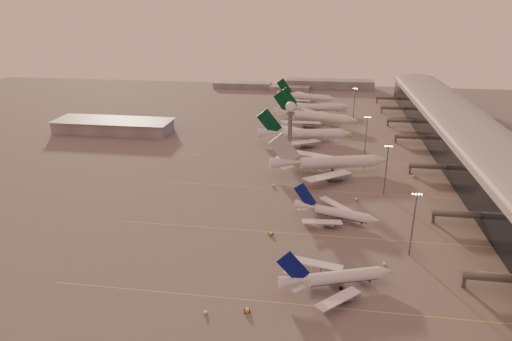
# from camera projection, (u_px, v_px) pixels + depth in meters

# --- Properties ---
(ground) EXTENTS (700.00, 700.00, 0.00)m
(ground) POSITION_uv_depth(u_px,v_px,m) (252.00, 243.00, 174.16)
(ground) COLOR #5B5858
(ground) RESTS_ON ground
(taxiway_markings) EXTENTS (180.00, 185.25, 0.02)m
(taxiway_markings) POSITION_uv_depth(u_px,v_px,m) (331.00, 191.00, 221.89)
(taxiway_markings) COLOR gold
(taxiway_markings) RESTS_ON ground
(terminal) EXTENTS (57.00, 362.00, 23.04)m
(terminal) POSITION_uv_depth(u_px,v_px,m) (470.00, 144.00, 257.59)
(terminal) COLOR black
(terminal) RESTS_ON ground
(hangar) EXTENTS (82.00, 27.00, 8.50)m
(hangar) POSITION_uv_depth(u_px,v_px,m) (114.00, 126.00, 318.70)
(hangar) COLOR slate
(hangar) RESTS_ON ground
(radar_tower) EXTENTS (6.40, 6.40, 31.10)m
(radar_tower) POSITION_uv_depth(u_px,v_px,m) (290.00, 116.00, 277.20)
(radar_tower) COLOR #5A5C61
(radar_tower) RESTS_ON ground
(mast_a) EXTENTS (3.60, 0.56, 25.00)m
(mast_a) POSITION_uv_depth(u_px,v_px,m) (413.00, 221.00, 161.37)
(mast_a) COLOR #5A5C61
(mast_a) RESTS_ON ground
(mast_b) EXTENTS (3.60, 0.56, 25.00)m
(mast_b) POSITION_uv_depth(u_px,v_px,m) (386.00, 167.00, 212.70)
(mast_b) COLOR #5A5C61
(mast_b) RESTS_ON ground
(mast_c) EXTENTS (3.60, 0.56, 25.00)m
(mast_c) POSITION_uv_depth(u_px,v_px,m) (366.00, 135.00, 264.31)
(mast_c) COLOR #5A5C61
(mast_c) RESTS_ON ground
(mast_d) EXTENTS (3.60, 0.56, 25.00)m
(mast_d) POSITION_uv_depth(u_px,v_px,m) (354.00, 102.00, 347.91)
(mast_d) COLOR #5A5C61
(mast_d) RESTS_ON ground
(distant_horizon) EXTENTS (165.00, 37.50, 9.00)m
(distant_horizon) POSITION_uv_depth(u_px,v_px,m) (303.00, 85.00, 473.46)
(distant_horizon) COLOR slate
(distant_horizon) RESTS_ON ground
(narrowbody_near) EXTENTS (37.57, 29.45, 15.27)m
(narrowbody_near) POSITION_uv_depth(u_px,v_px,m) (336.00, 279.00, 146.26)
(narrowbody_near) COLOR silver
(narrowbody_near) RESTS_ON ground
(narrowbody_mid) EXTENTS (36.13, 28.40, 14.52)m
(narrowbody_mid) POSITION_uv_depth(u_px,v_px,m) (336.00, 214.00, 191.00)
(narrowbody_mid) COLOR silver
(narrowbody_mid) RESTS_ON ground
(widebody_white) EXTENTS (63.96, 50.59, 23.03)m
(widebody_white) POSITION_uv_depth(u_px,v_px,m) (330.00, 165.00, 244.11)
(widebody_white) COLOR silver
(widebody_white) RESTS_ON ground
(greentail_a) EXTENTS (61.31, 49.09, 22.45)m
(greentail_a) POSITION_uv_depth(u_px,v_px,m) (305.00, 136.00, 296.34)
(greentail_a) COLOR silver
(greentail_a) RESTS_ON ground
(greentail_b) EXTENTS (63.54, 50.66, 23.59)m
(greentail_b) POSITION_uv_depth(u_px,v_px,m) (315.00, 119.00, 338.93)
(greentail_b) COLOR silver
(greentail_b) RESTS_ON ground
(greentail_c) EXTENTS (59.05, 47.15, 21.80)m
(greentail_c) POSITION_uv_depth(u_px,v_px,m) (315.00, 109.00, 369.43)
(greentail_c) COLOR silver
(greentail_c) RESTS_ON ground
(greentail_d) EXTENTS (54.70, 43.63, 20.27)m
(greentail_d) POSITION_uv_depth(u_px,v_px,m) (306.00, 98.00, 411.48)
(greentail_d) COLOR silver
(greentail_d) RESTS_ON ground
(gsv_truck_a) EXTENTS (4.98, 3.25, 1.89)m
(gsv_truck_a) POSITION_uv_depth(u_px,v_px,m) (207.00, 311.00, 134.60)
(gsv_truck_a) COLOR silver
(gsv_truck_a) RESTS_ON ground
(gsv_tug_near) EXTENTS (3.15, 4.28, 1.10)m
(gsv_tug_near) POSITION_uv_depth(u_px,v_px,m) (247.00, 311.00, 135.48)
(gsv_tug_near) COLOR yellow
(gsv_tug_near) RESTS_ON ground
(gsv_catering_a) EXTENTS (5.58, 4.03, 4.19)m
(gsv_catering_a) POSITION_uv_depth(u_px,v_px,m) (385.00, 260.00, 158.69)
(gsv_catering_a) COLOR silver
(gsv_catering_a) RESTS_ON ground
(gsv_tug_mid) EXTENTS (4.11, 3.66, 1.01)m
(gsv_tug_mid) POSITION_uv_depth(u_px,v_px,m) (271.00, 234.00, 179.73)
(gsv_tug_mid) COLOR yellow
(gsv_tug_mid) RESTS_ON ground
(gsv_truck_b) EXTENTS (5.99, 3.34, 2.29)m
(gsv_truck_b) POSITION_uv_depth(u_px,v_px,m) (357.00, 198.00, 210.54)
(gsv_truck_b) COLOR silver
(gsv_truck_b) RESTS_ON ground
(gsv_truck_c) EXTENTS (5.73, 4.74, 2.24)m
(gsv_truck_c) POSITION_uv_depth(u_px,v_px,m) (274.00, 185.00, 225.90)
(gsv_truck_c) COLOR yellow
(gsv_truck_c) RESTS_ON ground
(gsv_catering_b) EXTENTS (5.16, 2.71, 4.11)m
(gsv_catering_b) POSITION_uv_depth(u_px,v_px,m) (414.00, 174.00, 237.41)
(gsv_catering_b) COLOR yellow
(gsv_catering_b) RESTS_ON ground
(gsv_tug_far) EXTENTS (3.00, 3.88, 0.98)m
(gsv_tug_far) POSITION_uv_depth(u_px,v_px,m) (307.00, 162.00, 259.53)
(gsv_tug_far) COLOR silver
(gsv_tug_far) RESTS_ON ground
(gsv_tug_hangar) EXTENTS (3.84, 2.89, 0.98)m
(gsv_tug_hangar) POSITION_uv_depth(u_px,v_px,m) (350.00, 136.00, 307.71)
(gsv_tug_hangar) COLOR yellow
(gsv_tug_hangar) RESTS_ON ground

